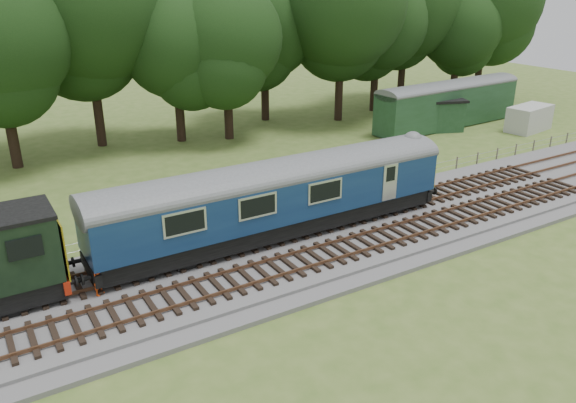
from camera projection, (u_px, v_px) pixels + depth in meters
ground at (322, 244)px, 27.36m from camera, size 120.00×120.00×0.00m
ballast at (322, 241)px, 27.30m from camera, size 70.00×7.00×0.35m
track_north at (306, 226)px, 28.32m from camera, size 67.20×2.40×0.21m
track_south at (342, 249)px, 25.94m from camera, size 67.20×2.40×0.21m
fence at (276, 213)px, 30.93m from camera, size 64.00×0.12×1.00m
tree_line at (166, 140)px, 44.81m from camera, size 70.00×8.00×18.00m
dmu_railcar at (277, 192)px, 26.68m from camera, size 18.05×2.86×3.88m
worker at (98, 277)px, 22.13m from camera, size 0.67×0.65×1.55m
parked_coach at (448, 102)px, 48.16m from camera, size 15.22×3.49×3.86m
shed at (441, 113)px, 47.60m from camera, size 4.26×4.26×2.69m
caravan at (529, 118)px, 47.27m from camera, size 4.55×2.75×2.09m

